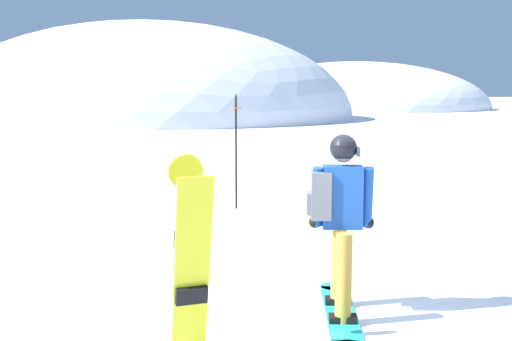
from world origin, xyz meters
The scene contains 6 objects.
ground_plane centered at (0.00, 0.00, 0.00)m, with size 300.00×300.00×0.00m, color white.
ridge_peak_main centered at (5.09, 40.84, 0.00)m, with size 30.36×27.32×14.17m.
ridge_peak_far centered at (31.37, 57.75, 0.00)m, with size 30.99×27.89×10.70m.
snowboarder_main centered at (-0.40, 0.19, 0.92)m, with size 0.87×1.73×1.71m.
spare_snowboard centered at (-1.93, -0.28, 0.82)m, with size 0.28×0.39×1.62m.
piste_marker_near centered at (0.31, 5.52, 1.18)m, with size 0.20×0.20×2.07m.
Camera 1 is at (-3.01, -4.81, 2.11)m, focal length 42.99 mm.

